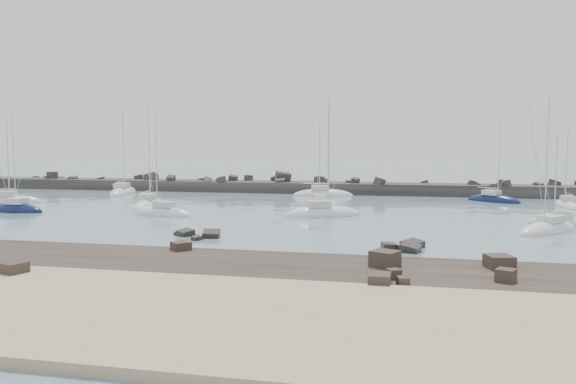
% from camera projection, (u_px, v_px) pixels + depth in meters
% --- Properties ---
extents(ground, '(400.00, 400.00, 0.00)m').
position_uv_depth(ground, '(262.00, 224.00, 59.12)').
color(ground, slate).
rests_on(ground, ground).
extents(sand_strip, '(140.00, 14.00, 1.00)m').
position_uv_depth(sand_strip, '(98.00, 314.00, 27.97)').
color(sand_strip, tan).
rests_on(sand_strip, ground).
extents(rock_shelf, '(140.00, 12.00, 1.74)m').
position_uv_depth(rock_shelf, '(178.00, 270.00, 37.71)').
color(rock_shelf, black).
rests_on(rock_shelf, ground).
extents(rock_cluster_near, '(4.86, 4.04, 1.44)m').
position_uv_depth(rock_cluster_near, '(195.00, 236.00, 51.24)').
color(rock_cluster_near, black).
rests_on(rock_cluster_near, ground).
extents(rock_cluster_far, '(3.62, 4.10, 1.41)m').
position_uv_depth(rock_cluster_far, '(406.00, 248.00, 44.87)').
color(rock_cluster_far, black).
rests_on(rock_cluster_far, ground).
extents(breakwater, '(115.00, 7.14, 5.11)m').
position_uv_depth(breakwater, '(276.00, 190.00, 97.72)').
color(breakwater, '#292624').
rests_on(breakwater, ground).
extents(sailboat_0, '(8.87, 5.82, 13.57)m').
position_uv_depth(sailboat_0, '(10.00, 202.00, 79.54)').
color(sailboat_0, silver).
rests_on(sailboat_0, ground).
extents(sailboat_1, '(4.91, 10.48, 15.88)m').
position_uv_depth(sailboat_1, '(123.00, 193.00, 94.10)').
color(sailboat_1, silver).
rests_on(sailboat_1, ground).
extents(sailboat_2, '(8.18, 3.01, 12.89)m').
position_uv_depth(sailboat_2, '(15.00, 211.00, 69.51)').
color(sailboat_2, '#0E163B').
rests_on(sailboat_2, ground).
extents(sailboat_3, '(3.95, 9.30, 14.32)m').
position_uv_depth(sailboat_3, '(149.00, 205.00, 75.33)').
color(sailboat_3, silver).
rests_on(sailboat_3, ground).
extents(sailboat_4, '(10.05, 4.44, 15.27)m').
position_uv_depth(sailboat_4, '(323.00, 195.00, 89.93)').
color(sailboat_4, silver).
rests_on(sailboat_4, ground).
extents(sailboat_5, '(8.49, 4.08, 12.97)m').
position_uv_depth(sailboat_5, '(162.00, 214.00, 66.24)').
color(sailboat_5, silver).
rests_on(sailboat_5, ground).
extents(sailboat_6, '(3.38, 7.86, 12.17)m').
position_uv_depth(sailboat_6, '(321.00, 206.00, 75.04)').
color(sailboat_6, silver).
rests_on(sailboat_6, ground).
extents(sailboat_7, '(9.79, 6.67, 14.98)m').
position_uv_depth(sailboat_7, '(322.00, 215.00, 65.46)').
color(sailboat_7, silver).
rests_on(sailboat_7, ground).
extents(sailboat_8, '(8.05, 7.06, 13.08)m').
position_uv_depth(sailboat_8, '(494.00, 201.00, 81.44)').
color(sailboat_8, '#0E163B').
rests_on(sailboat_8, ground).
extents(sailboat_9, '(6.54, 2.83, 10.20)m').
position_uv_depth(sailboat_9, '(560.00, 223.00, 58.61)').
color(sailboat_9, silver).
rests_on(sailboat_9, ground).
extents(sailboat_10, '(2.69, 7.29, 11.46)m').
position_uv_depth(sailboat_10, '(566.00, 206.00, 74.76)').
color(sailboat_10, silver).
rests_on(sailboat_10, ground).
extents(sailboat_11, '(7.89, 8.24, 13.71)m').
position_uv_depth(sailboat_11, '(548.00, 231.00, 53.76)').
color(sailboat_11, silver).
rests_on(sailboat_11, ground).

